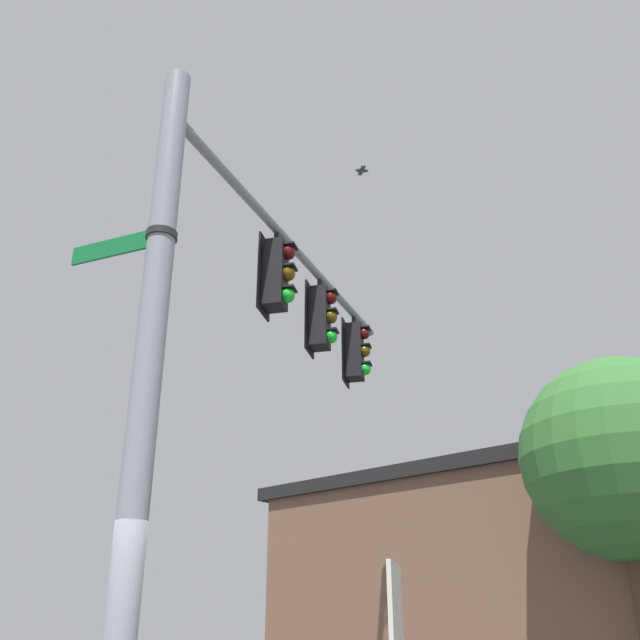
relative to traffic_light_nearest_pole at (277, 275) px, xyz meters
The scene contains 9 objects.
signal_pole 3.71m from the traffic_light_nearest_pole, ahead, with size 0.30×0.30×7.71m, color gray.
mast_arm 1.09m from the traffic_light_nearest_pole, behind, with size 0.14×0.14×7.02m, color gray.
traffic_light_nearest_pole is the anchor object (origin of this frame).
traffic_light_mid_inner 1.65m from the traffic_light_nearest_pole, behind, with size 0.54×0.49×1.31m.
traffic_light_mid_outer 3.31m from the traffic_light_nearest_pole, behind, with size 0.54×0.49×1.31m.
street_name_sign 2.89m from the traffic_light_nearest_pole, 15.93° to the right, with size 0.38×1.35×0.22m.
bird_flying 4.20m from the traffic_light_nearest_pole, 159.21° to the left, with size 0.44×0.27×0.15m.
storefront_building 9.82m from the traffic_light_nearest_pole, 147.04° to the left, with size 12.26×15.53×4.89m.
tree_by_storefront 6.49m from the traffic_light_nearest_pole, 127.15° to the left, with size 3.34×3.34×5.92m.
Camera 1 is at (6.09, 3.22, 1.53)m, focal length 40.14 mm.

